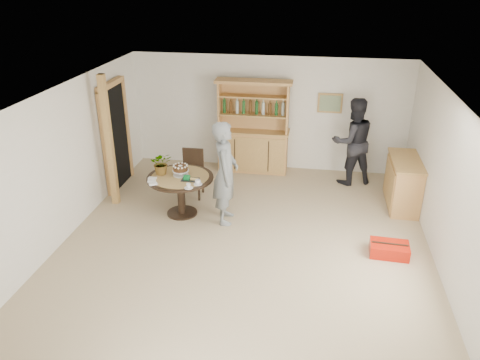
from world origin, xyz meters
The scene contains 17 objects.
ground centered at (0.00, 0.00, 0.00)m, with size 7.00×7.00×0.00m, color tan.
room_shell centered at (0.00, 0.01, 1.74)m, with size 6.04×7.04×2.52m.
doorway centered at (-2.93, 2.00, 1.11)m, with size 0.13×1.10×2.18m.
pine_post centered at (-2.70, 1.20, 1.25)m, with size 0.12×0.12×2.50m, color tan.
hutch centered at (-0.30, 3.24, 0.69)m, with size 1.62×0.54×2.04m.
sideboard centered at (2.74, 2.00, 0.47)m, with size 0.54×1.26×0.94m.
dining_table centered at (-1.31, 0.98, 0.60)m, with size 1.20×1.20×0.76m.
dining_chair centered at (-1.31, 1.81, 0.54)m, with size 0.43×0.43×0.95m.
birthday_cake centered at (-1.31, 1.03, 0.88)m, with size 0.30×0.30×0.20m.
flower_vase centered at (-1.66, 1.03, 0.97)m, with size 0.38×0.33×0.42m, color #3F7233.
gift_tray centered at (-1.10, 0.86, 0.79)m, with size 0.30×0.20×0.08m.
coffee_cup_a centered at (-0.91, 0.70, 0.80)m, with size 0.15×0.15×0.09m.
coffee_cup_b centered at (-1.03, 0.53, 0.79)m, with size 0.15×0.15×0.08m.
napkins centered at (-1.72, 0.67, 0.77)m, with size 0.24×0.33×0.03m.
teen_boy centered at (-0.46, 0.88, 0.93)m, with size 0.68×0.44×1.86m, color slate.
adult_person centered at (1.80, 2.92, 0.92)m, with size 0.89×0.69×1.83m, color black.
red_suitcase centered at (2.32, 0.20, 0.10)m, with size 0.62×0.43×0.21m.
Camera 1 is at (1.01, -6.39, 4.20)m, focal length 35.00 mm.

